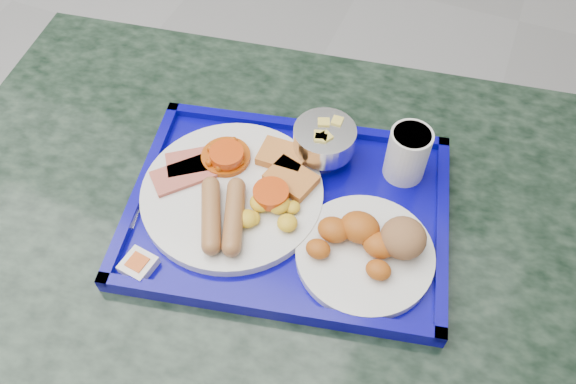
# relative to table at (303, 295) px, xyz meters

# --- Properties ---
(table) EXTENTS (1.29, 0.96, 0.74)m
(table) POSITION_rel_table_xyz_m (0.00, 0.00, 0.00)
(table) COLOR slate
(table) RESTS_ON floor
(tray) EXTENTS (0.52, 0.42, 0.03)m
(tray) POSITION_rel_table_xyz_m (-0.04, 0.03, 0.20)
(tray) COLOR #070289
(tray) RESTS_ON table
(main_plate) EXTENTS (0.27, 0.27, 0.04)m
(main_plate) POSITION_rel_table_xyz_m (-0.12, 0.02, 0.22)
(main_plate) COLOR silver
(main_plate) RESTS_ON tray
(bread_plate) EXTENTS (0.19, 0.19, 0.06)m
(bread_plate) POSITION_rel_table_xyz_m (0.09, -0.00, 0.23)
(bread_plate) COLOR silver
(bread_plate) RESTS_ON tray
(fruit_bowl) EXTENTS (0.09, 0.09, 0.07)m
(fruit_bowl) POSITION_rel_table_xyz_m (-0.02, 0.14, 0.25)
(fruit_bowl) COLOR silver
(fruit_bowl) RESTS_ON tray
(juice_cup) EXTENTS (0.06, 0.06, 0.09)m
(juice_cup) POSITION_rel_table_xyz_m (0.10, 0.16, 0.25)
(juice_cup) COLOR silver
(juice_cup) RESTS_ON tray
(spoon) EXTENTS (0.07, 0.17, 0.01)m
(spoon) POSITION_rel_table_xyz_m (-0.20, 0.04, 0.21)
(spoon) COLOR silver
(spoon) RESTS_ON tray
(knife) EXTENTS (0.05, 0.16, 0.00)m
(knife) POSITION_rel_table_xyz_m (-0.25, -0.01, 0.21)
(knife) COLOR silver
(knife) RESTS_ON tray
(jam_packet) EXTENTS (0.05, 0.05, 0.02)m
(jam_packet) POSITION_rel_table_xyz_m (-0.19, -0.14, 0.21)
(jam_packet) COLOR white
(jam_packet) RESTS_ON tray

